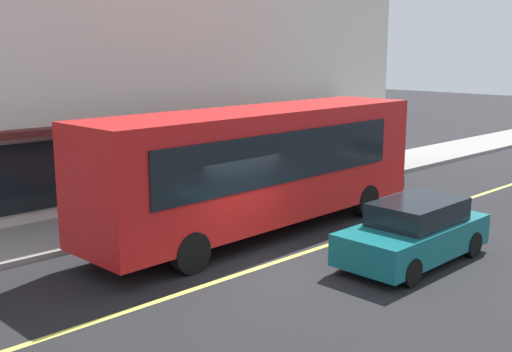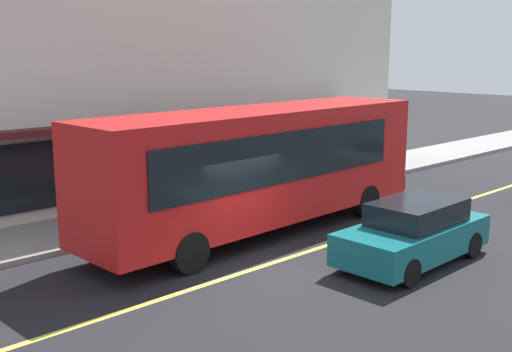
% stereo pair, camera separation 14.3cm
% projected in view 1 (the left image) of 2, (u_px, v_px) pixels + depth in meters
% --- Properties ---
extents(ground, '(120.00, 120.00, 0.00)m').
position_uv_depth(ground, '(265.00, 266.00, 14.90)').
color(ground, black).
extents(sidewalk, '(80.00, 2.98, 0.15)m').
position_uv_depth(sidewalk, '(136.00, 218.00, 18.82)').
color(sidewalk, gray).
rests_on(sidewalk, ground).
extents(lane_centre_stripe, '(36.00, 0.16, 0.01)m').
position_uv_depth(lane_centre_stripe, '(265.00, 266.00, 14.90)').
color(lane_centre_stripe, '#D8D14C').
rests_on(lane_centre_stripe, ground).
extents(bus, '(11.21, 2.91, 3.50)m').
position_uv_depth(bus, '(262.00, 163.00, 17.30)').
color(bus, red).
rests_on(bus, ground).
extents(car_teal, '(4.33, 1.91, 1.52)m').
position_uv_depth(car_teal, '(414.00, 232.00, 15.06)').
color(car_teal, '#14666B').
rests_on(car_teal, ground).
extents(pedestrian_at_corner, '(0.34, 0.34, 1.65)m').
position_uv_depth(pedestrian_at_corner, '(268.00, 158.00, 23.17)').
color(pedestrian_at_corner, black).
rests_on(pedestrian_at_corner, sidewalk).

